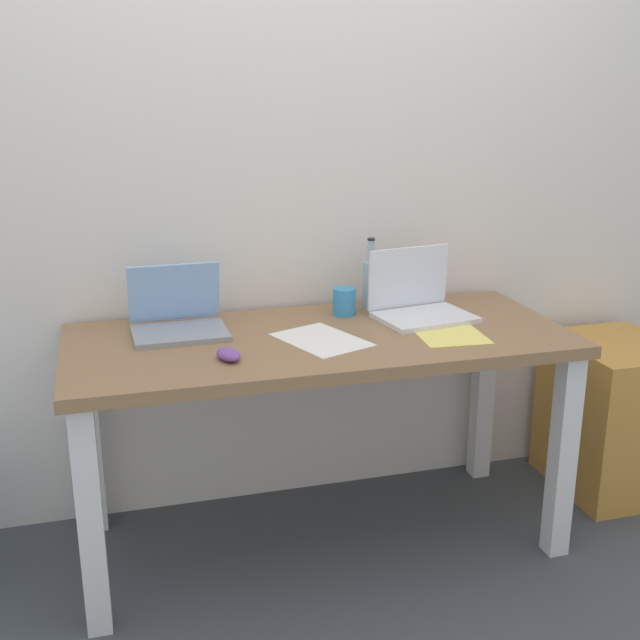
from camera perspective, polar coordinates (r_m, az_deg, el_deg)
ground_plane at (r=2.88m, az=0.00°, el=-15.40°), size 8.00×8.00×0.00m
back_wall at (r=2.84m, az=-2.26°, el=12.05°), size 5.20×0.08×2.60m
desk at (r=2.60m, az=0.00°, el=-3.35°), size 1.61×0.69×0.75m
laptop_left at (r=2.61m, az=-10.16°, el=0.05°), size 0.30×0.25×0.21m
laptop_right at (r=2.76m, az=7.14°, el=1.19°), size 0.35×0.29×0.23m
beer_bottle at (r=2.84m, az=3.64°, el=2.71°), size 0.06×0.06×0.26m
computer_mouse at (r=2.34m, az=-6.59°, el=-2.48°), size 0.09×0.11×0.03m
coffee_mug at (r=2.77m, az=1.75°, el=1.33°), size 0.08×0.08×0.09m
paper_sheet_center at (r=2.51m, az=0.11°, el=-1.43°), size 0.30×0.35×0.00m
paper_sheet_front_right at (r=2.62m, az=9.06°, el=-0.83°), size 0.23×0.31×0.00m
filing_cabinet at (r=3.29m, az=20.23°, el=-6.44°), size 0.40×0.48×0.59m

